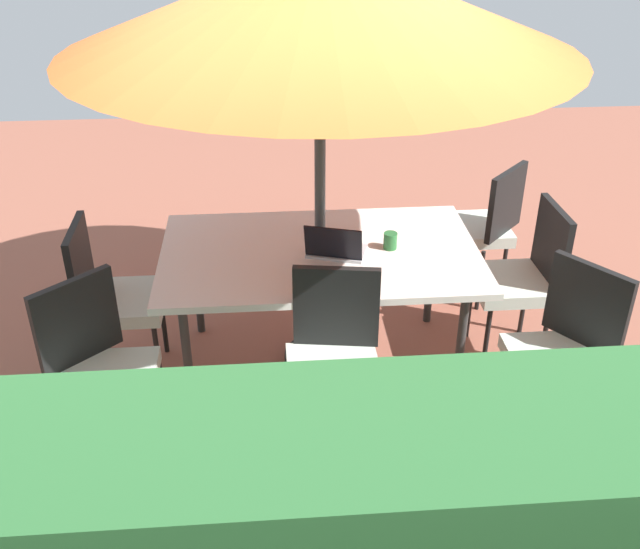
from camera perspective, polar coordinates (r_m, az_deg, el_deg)
name	(u,v)px	position (r m, az deg, el deg)	size (l,w,h in m)	color
ground_plane	(320,362)	(4.56, 0.00, -6.89)	(10.00, 10.00, 0.02)	#935442
dining_table	(320,259)	(4.17, 0.00, 1.22)	(1.81, 1.09, 0.78)	silver
patio_umbrella	(320,2)	(3.70, 0.00, 20.59)	(2.57, 2.57, 2.38)	#4C4C4C
chair_west	(523,274)	(4.53, 15.64, 0.05)	(0.47, 0.46, 0.98)	silver
chair_southwest	(483,224)	(5.09, 12.64, 3.92)	(0.59, 0.59, 0.98)	silver
chair_north	(334,357)	(3.66, 1.14, -6.45)	(0.48, 0.49, 0.98)	silver
chair_northeast	(99,366)	(3.76, -16.91, -6.91)	(0.59, 0.59, 0.98)	silver
chair_east	(112,293)	(4.33, -16.03, -1.44)	(0.46, 0.46, 0.98)	silver
chair_northwest	(565,348)	(3.92, 18.63, -5.52)	(0.58, 0.58, 0.98)	silver
laptop	(336,248)	(4.07, 1.23, 2.07)	(0.38, 0.33, 0.21)	#B7B7BC
cup	(390,241)	(4.16, 5.54, 2.64)	(0.08, 0.08, 0.10)	#286B33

